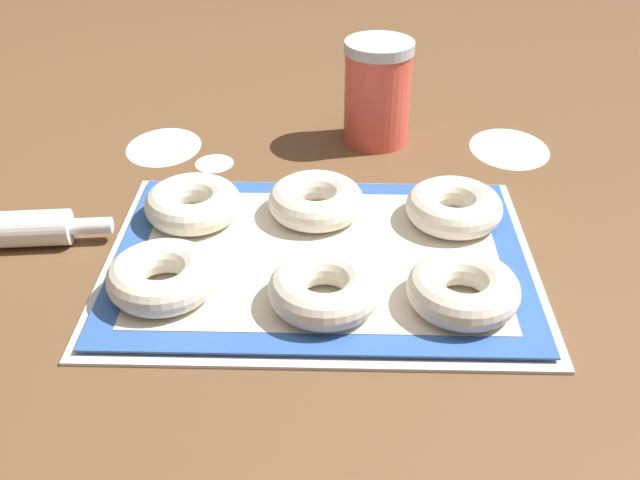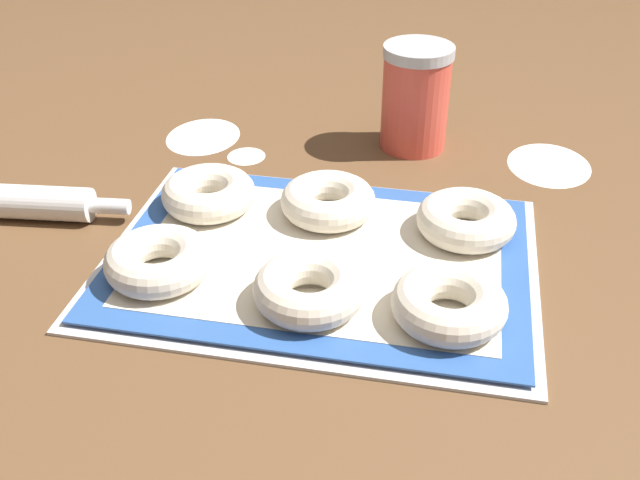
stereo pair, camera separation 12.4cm
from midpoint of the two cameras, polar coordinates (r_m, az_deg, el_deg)
The scene contains 13 objects.
ground_plane at distance 0.87m, azimuth 4.30°, elevation -2.66°, with size 2.80×2.80×0.00m, color brown.
baking_tray at distance 0.88m, azimuth 4.02°, elevation -1.66°, with size 0.51×0.37×0.01m.
baking_mat at distance 0.88m, azimuth 4.03°, elevation -1.37°, with size 0.48×0.35×0.00m.
bagel_front_left at distance 0.84m, azimuth -8.16°, elevation -1.77°, with size 0.12×0.12×0.04m.
bagel_front_center at distance 0.79m, azimuth 3.83°, elevation -3.96°, with size 0.12×0.12×0.04m.
bagel_front_right at distance 0.79m, azimuth 14.28°, elevation -4.97°, with size 0.12×0.12×0.04m.
bagel_back_left at distance 0.96m, azimuth -4.87°, elevation 3.41°, with size 0.12×0.12×0.04m.
bagel_back_center at distance 0.95m, azimuth 4.38°, elevation 2.84°, with size 0.12×0.12×0.04m.
bagel_back_right at distance 0.94m, azimuth 14.84°, elevation 1.34°, with size 0.12×0.12×0.04m.
flour_canister at distance 1.14m, azimuth 10.47°, elevation 10.54°, with size 0.10×0.10×0.16m.
flour_patch_near at distance 1.12m, azimuth -2.49°, elevation 6.33°, with size 0.06×0.06×0.00m.
flour_patch_far at distance 1.19m, azimuth -5.95°, elevation 7.80°, with size 0.11×0.13×0.00m.
flour_patch_side at distance 1.16m, azimuth 20.04°, elevation 5.33°, with size 0.12×0.14×0.00m.
Camera 2 is at (0.13, -0.69, 0.51)m, focal length 42.00 mm.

